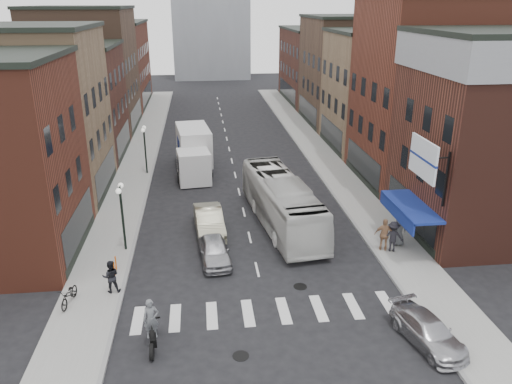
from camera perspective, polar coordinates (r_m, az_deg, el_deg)
ground at (r=26.74m, az=0.38°, el=-9.90°), size 160.00×160.00×0.00m
sidewalk_left at (r=47.16m, az=-13.23°, el=3.57°), size 3.00×74.00×0.15m
sidewalk_right at (r=48.16m, az=7.31°, el=4.32°), size 3.00×74.00×0.15m
curb_left at (r=47.03m, az=-11.41°, el=3.57°), size 0.20×74.00×0.16m
curb_right at (r=47.85m, az=5.56°, el=4.19°), size 0.20×74.00×0.16m
crosswalk_stripes at (r=24.24m, az=1.26°, el=-13.52°), size 12.00×2.20×0.01m
bldg_left_mid_a at (r=39.49m, az=-24.66°, el=8.02°), size 10.30×10.20×12.30m
bldg_left_mid_b at (r=49.10m, az=-21.13°, el=9.52°), size 10.30×10.20×10.30m
bldg_left_far_a at (r=59.48m, az=-18.84°, el=13.05°), size 10.30×12.20×13.30m
bldg_left_far_b at (r=73.26m, az=-16.58°, el=13.79°), size 10.30×16.20×11.30m
bldg_right_corner at (r=33.44m, az=25.95°, el=5.76°), size 10.30×9.20×12.30m
bldg_right_mid_a at (r=41.38m, az=19.35°, el=10.67°), size 10.30×10.20×14.30m
bldg_right_mid_b at (r=50.70m, az=14.36°, el=11.16°), size 10.30×10.20×11.30m
bldg_right_far_a at (r=60.93m, az=10.78°, el=13.46°), size 10.30×12.20×12.30m
bldg_right_far_b at (r=74.45m, az=7.55°, el=14.17°), size 10.30×16.20×10.30m
awning_blue at (r=29.99m, az=16.98°, el=-1.71°), size 1.80×5.00×0.78m
billboard_sign at (r=27.00m, az=18.72°, el=3.52°), size 1.52×3.00×3.70m
streetlamp_near at (r=29.25m, az=-15.13°, el=-1.49°), size 0.32×1.22×4.11m
streetlamp_far at (r=42.44m, az=-12.62°, el=5.69°), size 0.32×1.22×4.11m
bike_rack at (r=27.87m, az=-15.82°, el=-8.11°), size 0.08×0.68×0.80m
box_truck at (r=42.61m, az=-7.12°, el=4.56°), size 3.18×8.65×3.66m
motorcycle_rider at (r=21.90m, az=-11.82°, el=-14.73°), size 0.69×2.31×2.35m
transit_bus at (r=32.27m, az=2.94°, el=-1.12°), size 4.11×11.76×3.21m
sedan_left_near at (r=28.23m, az=-4.81°, el=-6.61°), size 2.01×4.17×1.37m
sedan_left_far at (r=31.56m, az=-5.38°, el=-3.33°), size 2.03×4.91×1.58m
curb_car at (r=23.21m, az=19.05°, el=-14.81°), size 2.53×4.33×1.18m
parked_bicycle at (r=25.85m, az=-20.57°, el=-10.96°), size 0.90×1.89×0.96m
ped_left_solo at (r=25.99m, az=-16.26°, el=-9.26°), size 0.88×0.57×1.71m
ped_right_a at (r=29.86m, az=15.39°, el=-4.92°), size 1.31×0.94×1.84m
ped_right_b at (r=29.81m, az=14.49°, el=-4.74°), size 1.27×0.92×1.96m
ped_right_c at (r=30.70m, az=16.00°, el=-4.19°), size 1.01×0.74×1.90m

